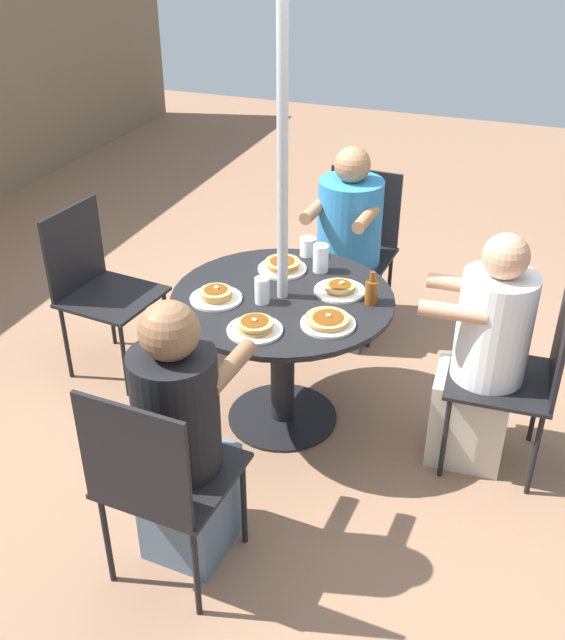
# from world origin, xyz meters

# --- Properties ---
(ground_plane) EXTENTS (12.00, 12.00, 0.00)m
(ground_plane) POSITION_xyz_m (0.00, 0.00, 0.00)
(ground_plane) COLOR #8C664C
(patio_table) EXTENTS (1.05, 1.05, 0.72)m
(patio_table) POSITION_xyz_m (0.00, 0.00, 0.55)
(patio_table) COLOR black
(patio_table) RESTS_ON ground
(umbrella_pole) EXTENTS (0.05, 0.05, 2.49)m
(umbrella_pole) POSITION_xyz_m (0.00, 0.00, 1.25)
(umbrella_pole) COLOR #ADADB2
(umbrella_pole) RESTS_ON ground
(patio_chair_north) EXTENTS (0.49, 0.49, 0.93)m
(patio_chair_north) POSITION_xyz_m (-1.12, 0.06, 0.53)
(patio_chair_north) COLOR black
(patio_chair_north) RESTS_ON ground
(diner_north) EXTENTS (0.51, 0.35, 1.17)m
(diner_north) POSITION_xyz_m (-0.94, 0.05, 0.54)
(diner_north) COLOR slate
(diner_north) RESTS_ON ground
(patio_chair_east) EXTENTS (0.48, 0.48, 0.93)m
(patio_chair_east) POSITION_xyz_m (0.06, -1.12, 0.53)
(patio_chair_east) COLOR black
(patio_chair_east) RESTS_ON ground
(diner_east) EXTENTS (0.35, 0.49, 1.16)m
(diner_east) POSITION_xyz_m (0.05, -0.94, 0.53)
(diner_east) COLOR beige
(diner_east) RESTS_ON ground
(patio_chair_south) EXTENTS (0.48, 0.48, 0.93)m
(patio_chair_south) POSITION_xyz_m (1.12, -0.06, 0.53)
(patio_chair_south) COLOR black
(patio_chair_south) RESTS_ON ground
(diner_south) EXTENTS (0.51, 0.38, 1.15)m
(diner_south) POSITION_xyz_m (0.94, -0.05, 0.52)
(diner_south) COLOR #3D3D42
(diner_south) RESTS_ON ground
(patio_chair_west) EXTENTS (0.50, 0.50, 0.93)m
(patio_chair_west) POSITION_xyz_m (0.12, 1.11, 0.53)
(patio_chair_west) COLOR black
(patio_chair_west) RESTS_ON ground
(pancake_plate_a) EXTENTS (0.24, 0.24, 0.05)m
(pancake_plate_a) POSITION_xyz_m (0.13, -0.24, 0.73)
(pancake_plate_a) COLOR silver
(pancake_plate_a) RESTS_ON patio_table
(pancake_plate_b) EXTENTS (0.24, 0.24, 0.07)m
(pancake_plate_b) POSITION_xyz_m (-0.14, 0.28, 0.74)
(pancake_plate_b) COLOR silver
(pancake_plate_b) RESTS_ON patio_table
(pancake_plate_c) EXTENTS (0.24, 0.24, 0.06)m
(pancake_plate_c) POSITION_xyz_m (0.25, 0.10, 0.74)
(pancake_plate_c) COLOR silver
(pancake_plate_c) RESTS_ON patio_table
(pancake_plate_d) EXTENTS (0.24, 0.24, 0.05)m
(pancake_plate_d) POSITION_xyz_m (-0.18, -0.28, 0.73)
(pancake_plate_d) COLOR silver
(pancake_plate_d) RESTS_ON patio_table
(pancake_plate_e) EXTENTS (0.24, 0.24, 0.06)m
(pancake_plate_e) POSITION_xyz_m (-0.34, -0.00, 0.74)
(pancake_plate_e) COLOR silver
(pancake_plate_e) RESTS_ON patio_table
(syrup_bottle) EXTENTS (0.08, 0.06, 0.16)m
(syrup_bottle) POSITION_xyz_m (0.08, -0.41, 0.78)
(syrup_bottle) COLOR brown
(syrup_bottle) RESTS_ON patio_table
(coffee_cup) EXTENTS (0.08, 0.08, 0.10)m
(coffee_cup) POSITION_xyz_m (0.46, 0.03, 0.76)
(coffee_cup) COLOR white
(coffee_cup) RESTS_ON patio_table
(drinking_glass_a) EXTENTS (0.08, 0.08, 0.14)m
(drinking_glass_a) POSITION_xyz_m (0.31, -0.08, 0.79)
(drinking_glass_a) COLOR silver
(drinking_glass_a) RESTS_ON patio_table
(drinking_glass_b) EXTENTS (0.07, 0.07, 0.12)m
(drinking_glass_b) POSITION_xyz_m (-0.09, 0.07, 0.78)
(drinking_glass_b) COLOR silver
(drinking_glass_b) RESTS_ON patio_table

